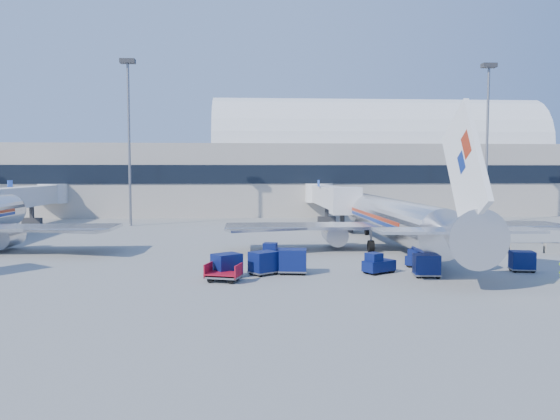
{
  "coord_description": "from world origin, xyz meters",
  "views": [
    {
      "loc": [
        -3.98,
        -45.78,
        7.39
      ],
      "look_at": [
        -0.85,
        6.0,
        3.76
      ],
      "focal_mm": 35.0,
      "sensor_mm": 36.0,
      "label": 1
    }
  ],
  "objects": [
    {
      "name": "jetbridge_mid",
      "position": [
        -34.4,
        30.81,
        3.93
      ],
      "size": [
        4.4,
        27.5,
        6.25
      ],
      "color": "silver",
      "rests_on": "ground"
    },
    {
      "name": "jetbridge_near",
      "position": [
        7.6,
        30.81,
        3.93
      ],
      "size": [
        4.4,
        27.5,
        6.25
      ],
      "color": "silver",
      "rests_on": "ground"
    },
    {
      "name": "tug_right",
      "position": [
        9.32,
        -4.89,
        0.66
      ],
      "size": [
        2.33,
        2.37,
        1.45
      ],
      "rotation": [
        0.0,
        0.0,
        -0.81
      ],
      "color": "#09134A",
      "rests_on": "ground"
    },
    {
      "name": "tug_lead",
      "position": [
        5.51,
        -6.97,
        0.7
      ],
      "size": [
        2.63,
        2.23,
        1.54
      ],
      "rotation": [
        0.0,
        0.0,
        0.54
      ],
      "color": "#09134A",
      "rests_on": "ground"
    },
    {
      "name": "tug_left",
      "position": [
        -2.03,
        -1.21,
        0.73
      ],
      "size": [
        1.77,
        2.68,
        1.6
      ],
      "rotation": [
        0.0,
        0.0,
        1.33
      ],
      "color": "#09134A",
      "rests_on": "ground"
    },
    {
      "name": "cart_open_red",
      "position": [
        -5.57,
        -9.34,
        0.43
      ],
      "size": [
        2.63,
        2.19,
        0.61
      ],
      "rotation": [
        0.0,
        0.0,
        -0.3
      ],
      "color": "slate",
      "rests_on": "ground"
    },
    {
      "name": "barrier_mid",
      "position": [
        21.3,
        2.0,
        0.45
      ],
      "size": [
        3.0,
        0.55,
        0.9
      ],
      "primitive_type": "cube",
      "color": "#9E9E96",
      "rests_on": "ground"
    },
    {
      "name": "barrier_near",
      "position": [
        18.0,
        2.0,
        0.45
      ],
      "size": [
        3.0,
        0.55,
        0.9
      ],
      "primitive_type": "cube",
      "color": "#9E9E96",
      "rests_on": "ground"
    },
    {
      "name": "terminal",
      "position": [
        -13.6,
        55.96,
        7.52
      ],
      "size": [
        170.0,
        28.15,
        21.0
      ],
      "color": "#B2AA9E",
      "rests_on": "ground"
    },
    {
      "name": "airliner_main",
      "position": [
        10.0,
        4.51,
        2.93
      ],
      "size": [
        32.0,
        37.26,
        12.07
      ],
      "color": "silver",
      "rests_on": "ground"
    },
    {
      "name": "cart_train_c",
      "position": [
        -5.42,
        -7.96,
        0.91
      ],
      "size": [
        2.42,
        2.31,
        1.7
      ],
      "rotation": [
        0.0,
        0.0,
        0.61
      ],
      "color": "#09134A",
      "rests_on": "ground"
    },
    {
      "name": "cart_solo_near",
      "position": [
        8.58,
        -8.58,
        0.86
      ],
      "size": [
        1.97,
        1.58,
        1.61
      ],
      "rotation": [
        0.0,
        0.0,
        -0.11
      ],
      "color": "#09134A",
      "rests_on": "ground"
    },
    {
      "name": "mast_east",
      "position": [
        30.0,
        30.0,
        14.79
      ],
      "size": [
        2.0,
        1.2,
        22.6
      ],
      "color": "slate",
      "rests_on": "ground"
    },
    {
      "name": "cart_train_b",
      "position": [
        -2.83,
        -6.96,
        0.9
      ],
      "size": [
        2.39,
        2.29,
        1.68
      ],
      "rotation": [
        0.0,
        0.0,
        0.63
      ],
      "color": "#09134A",
      "rests_on": "ground"
    },
    {
      "name": "mast_west",
      "position": [
        -20.0,
        30.0,
        14.79
      ],
      "size": [
        2.0,
        1.2,
        22.6
      ],
      "color": "slate",
      "rests_on": "ground"
    },
    {
      "name": "cart_train_a",
      "position": [
        -0.69,
        -6.76,
        0.96
      ],
      "size": [
        2.24,
        1.82,
        1.81
      ],
      "rotation": [
        0.0,
        0.0,
        -0.13
      ],
      "color": "#09134A",
      "rests_on": "ground"
    },
    {
      "name": "ground",
      "position": [
        0.0,
        0.0,
        0.0
      ],
      "size": [
        260.0,
        260.0,
        0.0
      ],
      "primitive_type": "plane",
      "color": "gray",
      "rests_on": "ground"
    },
    {
      "name": "cart_solo_far",
      "position": [
        16.38,
        -6.87,
        0.81
      ],
      "size": [
        1.94,
        1.61,
        1.52
      ],
      "rotation": [
        0.0,
        0.0,
        -0.18
      ],
      "color": "#09134A",
      "rests_on": "ground"
    }
  ]
}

